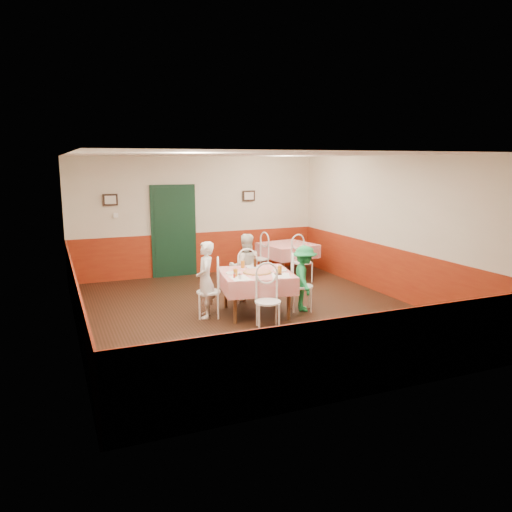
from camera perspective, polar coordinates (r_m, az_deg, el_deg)
name	(u,v)px	position (r m, az deg, el deg)	size (l,w,h in m)	color
floor	(253,313)	(9.05, -0.30, -6.51)	(7.00, 7.00, 0.00)	black
ceiling	(253,155)	(8.64, -0.32, 11.51)	(7.00, 7.00, 0.00)	white
back_wall	(198,216)	(12.02, -6.70, 4.56)	(6.00, 0.10, 2.80)	beige
front_wall	(373,279)	(5.71, 13.20, -2.58)	(6.00, 0.10, 2.80)	beige
left_wall	(71,247)	(8.10, -20.35, 0.93)	(0.10, 7.00, 2.80)	beige
right_wall	(393,227)	(10.25, 15.42, 3.17)	(0.10, 7.00, 2.80)	beige
wainscot_back	(199,253)	(12.13, -6.58, 0.32)	(6.00, 0.03, 1.00)	maroon
wainscot_front	(369,355)	(5.99, 12.74, -10.95)	(6.00, 0.03, 1.00)	maroon
wainscot_left	(76,304)	(8.29, -19.84, -5.20)	(0.03, 7.00, 1.00)	maroon
wainscot_right	(390,272)	(10.39, 15.11, -1.76)	(0.03, 7.00, 1.00)	maroon
door	(174,232)	(11.86, -9.38, 2.70)	(0.96, 0.06, 2.10)	black
picture_left	(110,200)	(11.54, -16.31, 6.18)	(0.32, 0.03, 0.26)	black
picture_right	(249,196)	(12.35, -0.83, 6.89)	(0.32, 0.03, 0.26)	black
thermostat	(116,215)	(11.58, -15.73, 4.49)	(0.10, 0.03, 0.10)	white
main_table	(256,293)	(8.92, 0.00, -4.26)	(1.22, 1.22, 0.77)	red
second_table	(287,260)	(11.93, 3.60, -0.42)	(1.12, 1.12, 0.77)	red
chair_left	(209,292)	(8.75, -5.44, -4.10)	(0.42, 0.42, 0.90)	white
chair_right	(301,286)	(9.12, 5.22, -3.48)	(0.42, 0.42, 0.90)	white
chair_far	(246,278)	(9.70, -1.14, -2.56)	(0.42, 0.42, 0.90)	white
chair_near	(268,302)	(8.10, 1.37, -5.27)	(0.42, 0.42, 0.90)	white
chair_second_a	(258,259)	(11.61, 0.28, -0.34)	(0.42, 0.42, 0.90)	white
chair_second_b	(302,262)	(11.26, 5.29, -0.73)	(0.42, 0.42, 0.90)	white
pizza	(257,272)	(8.76, 0.15, -1.83)	(0.49, 0.49, 0.03)	#B74723
plate_left	(233,273)	(8.73, -2.67, -1.95)	(0.25, 0.25, 0.01)	white
plate_right	(280,270)	(8.94, 2.73, -1.64)	(0.25, 0.25, 0.01)	white
plate_far	(252,267)	(9.21, -0.43, -1.26)	(0.25, 0.25, 0.01)	white
glass_a	(235,273)	(8.49, -2.36, -1.92)	(0.07, 0.07, 0.13)	#BF7219
glass_b	(280,270)	(8.71, 2.73, -1.56)	(0.07, 0.07, 0.14)	#BF7219
glass_c	(243,264)	(9.17, -1.53, -0.95)	(0.07, 0.07, 0.13)	#BF7219
beer_bottle	(255,262)	(9.19, -0.11, -0.71)	(0.05, 0.05, 0.20)	#381C0A
shaker_a	(239,276)	(8.31, -1.94, -2.33)	(0.04, 0.04, 0.09)	silver
shaker_b	(240,276)	(8.30, -1.83, -2.35)	(0.04, 0.04, 0.09)	silver
shaker_c	(234,275)	(8.38, -2.49, -2.22)	(0.04, 0.04, 0.09)	#B23319
menu_left	(240,278)	(8.37, -1.86, -2.55)	(0.30, 0.40, 0.00)	white
menu_right	(281,275)	(8.57, 2.87, -2.24)	(0.30, 0.40, 0.00)	white
wallet	(278,274)	(8.63, 2.55, -2.08)	(0.11, 0.09, 0.02)	black
diner_left	(205,280)	(8.69, -5.80, -2.72)	(0.49, 0.32, 1.34)	gray
diner_far	(246,267)	(9.70, -1.20, -1.29)	(0.64, 0.50, 1.32)	gray
diner_right	(304,278)	(9.10, 5.53, -2.55)	(0.77, 0.45, 1.20)	gray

